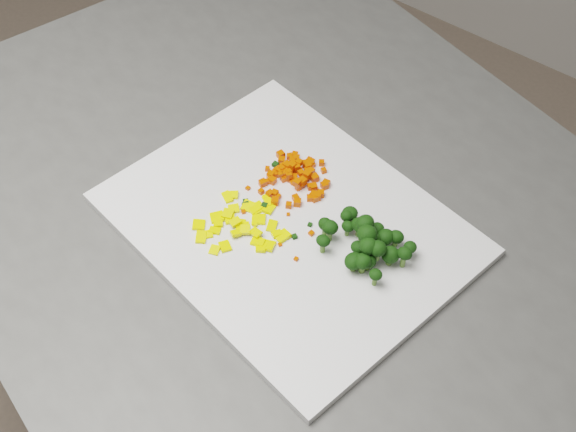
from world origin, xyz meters
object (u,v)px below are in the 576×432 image
Objects in this scene: cutting_board at (288,224)px; carrot_pile at (293,173)px; pepper_pile at (242,222)px; broccoli_pile at (365,240)px; counter_block at (300,394)px.

cutting_board is 4.50× the size of carrot_pile.
pepper_pile is 0.97× the size of broccoli_pile.
broccoli_pile is (0.14, -0.04, 0.01)m from carrot_pile.
pepper_pile reaches higher than cutting_board.
counter_block is 0.46m from cutting_board.
carrot_pile is at bearing 140.36° from counter_block.
pepper_pile reaches higher than counter_block.
cutting_board is 3.88× the size of pepper_pile.
cutting_board is 0.06m from pepper_pile.
broccoli_pile is (0.10, 0.02, 0.03)m from cutting_board.
carrot_pile reaches higher than pepper_pile.
carrot_pile is at bearing 122.74° from cutting_board.
counter_block is 2.70× the size of cutting_board.
counter_block is at bearing -39.64° from carrot_pile.
carrot_pile is 0.14m from broccoli_pile.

